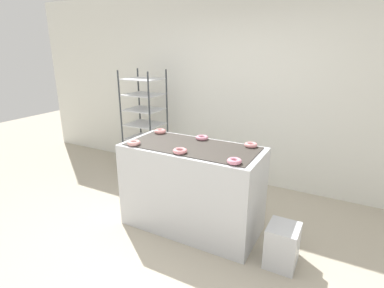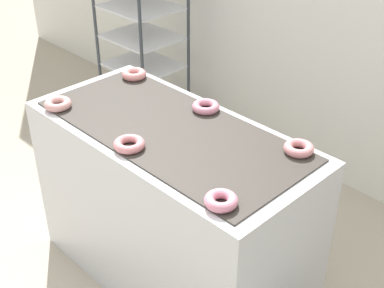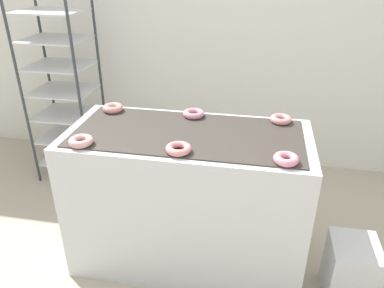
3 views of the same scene
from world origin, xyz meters
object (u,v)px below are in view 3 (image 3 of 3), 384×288
object	(u,v)px
donut_near_left	(81,141)
fryer_machine	(188,199)
donut_far_center	(194,114)
donut_near_center	(179,149)
glaze_bin	(350,271)
donut_far_right	(281,119)
donut_far_left	(113,108)
baking_rack_cart	(64,91)
donut_near_right	(286,159)

from	to	relation	value
donut_near_left	fryer_machine	bearing A→B (deg)	25.14
donut_far_center	donut_near_center	bearing A→B (deg)	-88.67
fryer_machine	glaze_bin	distance (m)	1.11
donut_near_center	donut_far_right	bearing A→B (deg)	42.87
glaze_bin	donut_far_left	distance (m)	1.88
baking_rack_cart	donut_far_center	bearing A→B (deg)	-27.04
baking_rack_cart	donut_far_left	world-z (taller)	baking_rack_cart
glaze_bin	donut_near_center	distance (m)	1.33
glaze_bin	donut_far_center	distance (m)	1.41
fryer_machine	donut_near_right	xyz separation A→B (m)	(0.58, -0.26, 0.51)
donut_near_center	donut_far_center	world-z (taller)	same
fryer_machine	glaze_bin	world-z (taller)	fryer_machine
fryer_machine	donut_near_left	xyz separation A→B (m)	(-0.57, -0.27, 0.51)
donut_near_right	donut_far_left	size ratio (longest dim) A/B	0.96
baking_rack_cart	donut_near_left	xyz separation A→B (m)	(0.77, -1.20, 0.15)
baking_rack_cart	donut_near_center	size ratio (longest dim) A/B	11.52
baking_rack_cart	donut_far_center	world-z (taller)	baking_rack_cart
donut_near_center	glaze_bin	bearing A→B (deg)	4.30
baking_rack_cart	glaze_bin	xyz separation A→B (m)	(2.40, -1.11, -0.64)
donut_far_right	donut_near_center	bearing A→B (deg)	-137.13
fryer_machine	donut_far_center	world-z (taller)	donut_far_center
donut_far_left	donut_far_center	size ratio (longest dim) A/B	0.98
fryer_machine	glaze_bin	bearing A→B (deg)	-9.27
baking_rack_cart	donut_near_center	bearing A→B (deg)	-41.62
donut_near_left	donut_far_center	size ratio (longest dim) A/B	0.99
glaze_bin	donut_near_center	bearing A→B (deg)	-175.70
donut_near_left	donut_far_right	distance (m)	1.26
donut_far_left	donut_far_center	xyz separation A→B (m)	(0.57, 0.01, -0.00)
donut_near_right	donut_far_center	world-z (taller)	donut_near_right
fryer_machine	baking_rack_cart	bearing A→B (deg)	144.99
fryer_machine	donut_near_center	size ratio (longest dim) A/B	10.45
baking_rack_cart	donut_far_center	distance (m)	1.50
donut_far_center	donut_far_right	bearing A→B (deg)	1.06
donut_far_left	donut_far_right	xyz separation A→B (m)	(1.15, 0.02, -0.00)
donut_far_left	donut_far_right	world-z (taller)	donut_far_left
glaze_bin	donut_near_left	size ratio (longest dim) A/B	2.92
donut_near_left	donut_near_center	distance (m)	0.57
donut_near_right	donut_near_left	bearing A→B (deg)	-179.75
donut_near_left	donut_far_right	xyz separation A→B (m)	(1.14, 0.54, -0.00)
glaze_bin	donut_far_left	bearing A→B (deg)	165.57
donut_far_left	fryer_machine	bearing A→B (deg)	-23.27
fryer_machine	donut_far_right	world-z (taller)	donut_far_right
baking_rack_cart	donut_near_left	size ratio (longest dim) A/B	11.80
donut_near_center	donut_far_center	bearing A→B (deg)	91.33
donut_near_left	donut_far_left	size ratio (longest dim) A/B	1.01
donut_near_left	donut_near_center	bearing A→B (deg)	1.46
donut_near_right	donut_near_center	bearing A→B (deg)	179.05
fryer_machine	baking_rack_cart	size ratio (longest dim) A/B	0.91
donut_far_right	donut_far_center	bearing A→B (deg)	-178.94
glaze_bin	donut_near_left	bearing A→B (deg)	-176.69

